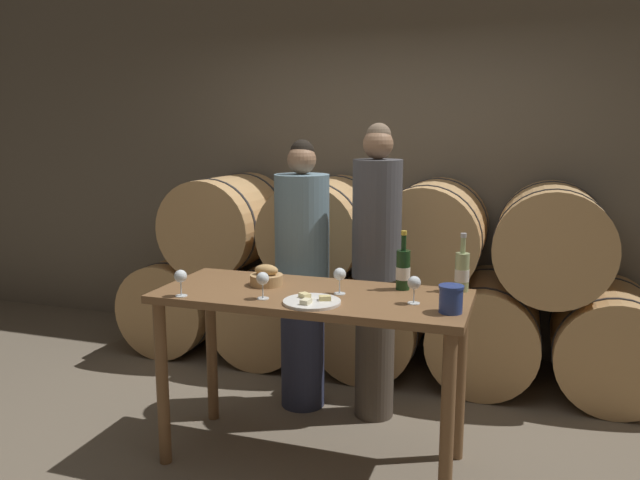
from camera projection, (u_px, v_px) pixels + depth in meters
ground_plane at (312, 459)px, 3.34m from camera, size 10.00×10.00×0.00m
stone_wall_back at (394, 147)px, 4.91m from camera, size 10.00×0.12×3.20m
barrel_stack at (376, 280)px, 4.55m from camera, size 3.91×0.88×1.39m
tasting_table at (312, 319)px, 3.20m from camera, size 1.58×0.66×0.93m
person_left at (302, 275)px, 3.86m from camera, size 0.34×0.34×1.68m
person_right at (376, 269)px, 3.70m from camera, size 0.29×0.29×1.78m
wine_bottle_red at (403, 269)px, 3.22m from camera, size 0.07×0.07×0.31m
wine_bottle_white at (462, 271)px, 3.19m from camera, size 0.07×0.07×0.30m
blue_crock at (451, 298)px, 2.82m from camera, size 0.12×0.12×0.13m
bread_basket at (266, 277)px, 3.32m from camera, size 0.17×0.17×0.11m
cheese_plate at (312, 301)px, 2.98m from camera, size 0.28×0.28×0.04m
wine_glass_far_left at (181, 277)px, 3.09m from camera, size 0.06×0.06×0.14m
wine_glass_left at (263, 280)px, 3.04m from camera, size 0.06×0.06×0.14m
wine_glass_center at (340, 275)px, 3.13m from camera, size 0.06×0.06×0.14m
wine_glass_right at (414, 284)px, 2.96m from camera, size 0.06×0.06×0.14m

